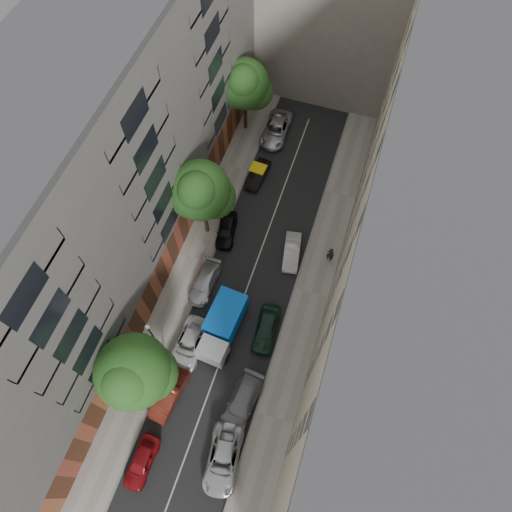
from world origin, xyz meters
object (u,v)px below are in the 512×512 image
at_px(car_left_0, 142,462).
at_px(car_left_6, 276,129).
at_px(car_left_4, 226,230).
at_px(tree_far, 245,86).
at_px(car_left_3, 205,282).
at_px(tree_near, 134,374).
at_px(pedestrian, 330,254).
at_px(car_left_2, 189,344).
at_px(car_left_5, 258,175).
at_px(car_right_1, 242,403).
at_px(car_right_3, 292,252).
at_px(tarp_truck, 222,326).
at_px(car_right_2, 266,329).
at_px(car_left_1, 169,394).
at_px(car_right_0, 223,459).
at_px(tree_mid, 201,193).
at_px(lamp_post, 154,338).

xyz_separation_m(car_left_0, car_left_6, (0.00, 33.60, 0.08)).
height_order(car_left_0, car_left_4, car_left_4).
bearing_deg(tree_far, car_left_3, -82.51).
xyz_separation_m(tree_near, pedestrian, (10.67, 15.69, -4.26)).
distance_m(car_left_2, car_left_5, 18.24).
height_order(car_right_1, car_right_3, car_right_1).
bearing_deg(tree_near, car_left_3, 84.74).
xyz_separation_m(tarp_truck, car_left_4, (-3.00, 9.14, -0.82)).
bearing_deg(car_left_5, car_right_2, -65.16).
bearing_deg(car_left_1, car_left_4, 99.19).
bearing_deg(tree_far, car_left_2, -82.36).
relative_size(car_right_0, pedestrian, 2.65).
relative_size(car_left_0, car_left_3, 0.87).
relative_size(car_left_0, car_right_2, 0.88).
bearing_deg(car_left_4, car_right_1, -75.55).
relative_size(car_left_6, car_right_3, 1.35).
relative_size(car_left_5, tree_mid, 0.43).
relative_size(car_right_1, lamp_post, 0.74).
bearing_deg(car_left_4, car_left_0, -97.57).
bearing_deg(car_left_0, lamp_post, 103.61).
relative_size(car_left_1, lamp_post, 0.66).
xyz_separation_m(car_right_0, pedestrian, (3.37, 18.67, 0.41)).
relative_size(car_left_4, car_right_1, 0.82).
bearing_deg(car_left_0, tarp_truck, 79.70).
relative_size(car_right_1, pedestrian, 2.55).
xyz_separation_m(car_left_5, tree_mid, (-2.52, -7.43, 5.68)).
bearing_deg(car_left_5, car_left_6, 94.42).
xyz_separation_m(car_left_2, tree_near, (-1.70, -4.22, 4.70)).
xyz_separation_m(car_right_2, tree_far, (-8.83, 20.88, 5.06)).
bearing_deg(car_left_5, car_right_0, -73.16).
bearing_deg(car_right_0, pedestrian, 71.81).
relative_size(car_right_1, car_right_3, 1.24).
relative_size(car_right_0, tree_mid, 0.56).
bearing_deg(tree_near, lamp_post, 92.38).
height_order(tarp_truck, car_left_5, tarp_truck).
bearing_deg(pedestrian, car_left_1, 69.48).
bearing_deg(tree_near, car_left_5, 85.66).
bearing_deg(car_left_2, car_left_5, 91.28).
relative_size(car_right_1, tree_near, 0.61).
relative_size(tree_mid, tree_far, 1.08).
bearing_deg(car_left_5, car_left_1, -85.58).
relative_size(car_right_0, tree_near, 0.63).
height_order(car_left_0, car_right_2, car_right_2).
xyz_separation_m(car_left_2, car_right_0, (5.60, -7.20, 0.03)).
relative_size(car_right_2, pedestrian, 2.29).
height_order(car_left_6, tree_mid, tree_mid).
xyz_separation_m(car_left_0, car_left_4, (-0.80, 20.40, 0.02)).
distance_m(car_right_1, tree_mid, 16.97).
bearing_deg(car_left_0, car_right_0, 20.41).
bearing_deg(car_right_2, car_right_3, 85.59).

